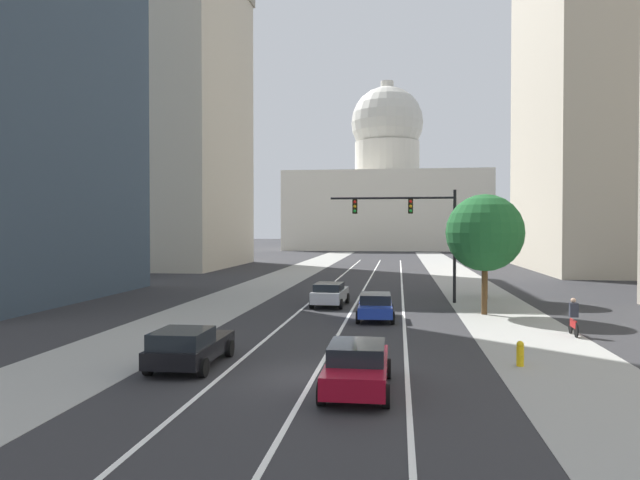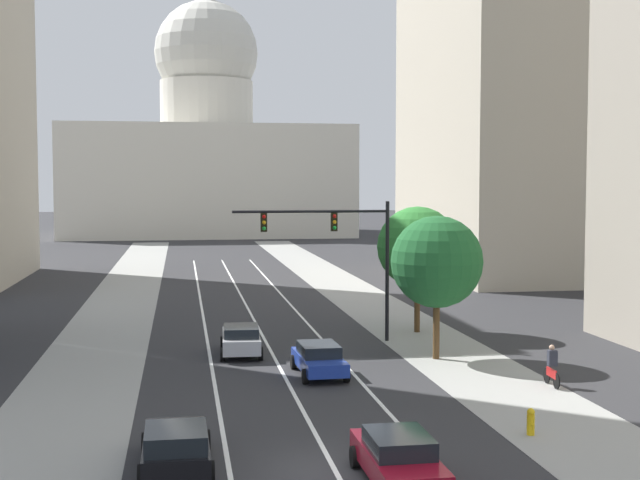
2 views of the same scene
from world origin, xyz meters
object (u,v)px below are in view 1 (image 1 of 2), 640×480
Objects in this scene: car_blue at (375,306)px; fire_hydrant at (520,353)px; street_tree_far_right at (485,233)px; traffic_signal_mast at (416,222)px; car_silver at (330,294)px; street_tree_mid_right at (486,230)px; capitol_building at (387,194)px; car_crimson at (357,366)px; car_black at (189,346)px; cyclist at (573,317)px.

fire_hydrant is at bearing -153.17° from car_blue.
traffic_signal_mast is at bearing 126.54° from street_tree_far_right.
fire_hydrant is (8.54, -14.99, -0.32)m from car_silver.
street_tree_mid_right is at bearing 81.44° from street_tree_far_right.
car_silver is (-1.52, -101.64, -12.01)m from capitol_building.
car_crimson is at bearing -144.88° from fire_hydrant.
capitol_building reaches higher than street_tree_far_right.
car_black is 25.60m from street_tree_mid_right.
street_tree_far_right is at bearing -68.99° from car_blue.
car_crimson is 5.13× the size of fire_hydrant.
car_blue is 7.63m from street_tree_far_right.
traffic_signal_mast reaches higher than car_blue.
street_tree_far_right is at bearing -53.46° from traffic_signal_mast.
car_silver is 14.87m from cyclist.
capitol_building is 10.12× the size of car_blue.
capitol_building is 99.47m from traffic_signal_mast.
car_crimson is 0.57× the size of traffic_signal_mast.
car_silver is 4.99× the size of fire_hydrant.
street_tree_far_right is at bearing -20.51° from car_crimson.
traffic_signal_mast is 4.79× the size of cyclist.
car_crimson is 2.71× the size of cyclist.
car_crimson is at bearing 140.86° from cyclist.
traffic_signal_mast is 6.22m from street_tree_far_right.
traffic_signal_mast is 1.21× the size of street_tree_far_right.
cyclist is (9.11, -3.56, 0.12)m from car_blue.
car_black is at bearing -130.37° from street_tree_far_right.
cyclist is at bearing -63.45° from street_tree_far_right.
cyclist is (12.15, -8.58, 0.07)m from car_silver.
capitol_building is 6.58× the size of street_tree_far_right.
street_tree_far_right reaches higher than car_blue.
street_tree_mid_right reaches higher than fire_hydrant.
car_silver is at bearing -10.64° from car_black.
capitol_building is 119.02m from car_black.
street_tree_mid_right is at bearing -31.86° from car_black.
traffic_signal_mast is at bearing 100.15° from fire_hydrant.
capitol_building is 121.10m from car_crimson.
capitol_building reaches higher than traffic_signal_mast.
cyclist is at bearing -58.71° from traffic_signal_mast.
car_crimson is 19.10m from car_silver.
car_blue is 0.54× the size of traffic_signal_mast.
street_tree_far_right is at bearing 28.96° from cyclist.
car_silver is at bearing -154.44° from street_tree_mid_right.
car_blue is at bearing -107.41° from traffic_signal_mast.
cyclist is 7.83m from street_tree_far_right.
fire_hydrant is 13.23m from street_tree_far_right.
traffic_signal_mast reaches higher than street_tree_mid_right.
fire_hydrant is at bearing -86.56° from capitol_building.
car_blue reaches higher than fire_hydrant.
fire_hydrant is 20.39m from street_tree_mid_right.
capitol_building is 9.90× the size of car_black.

